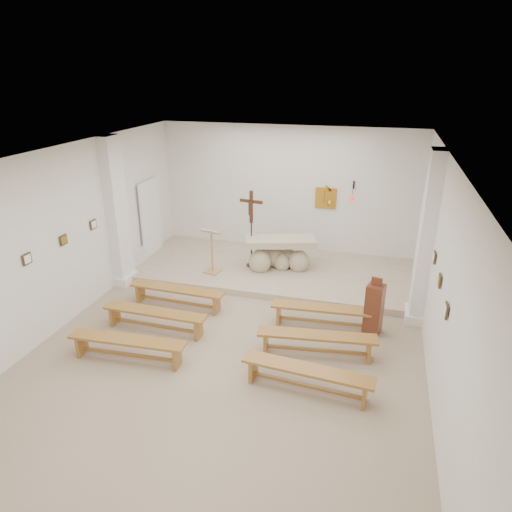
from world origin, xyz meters
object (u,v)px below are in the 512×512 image
(bench_left_front, at_px, (177,293))
(altar, at_px, (279,256))
(bench_left_second, at_px, (155,316))
(bench_right_second, at_px, (317,340))
(donation_pedestal, at_px, (374,309))
(bench_left_third, at_px, (128,344))
(lectern, at_px, (212,251))
(bench_right_third, at_px, (307,374))
(crucifix_stand, at_px, (251,224))
(bench_right_front, at_px, (324,312))

(bench_left_front, bearing_deg, altar, 54.87)
(bench_left_second, xyz_separation_m, bench_right_second, (3.19, 0.00, 0.00))
(donation_pedestal, height_order, bench_left_front, donation_pedestal)
(bench_right_second, xyz_separation_m, bench_left_third, (-3.19, -1.03, 0.00))
(lectern, height_order, bench_right_second, lectern)
(altar, relative_size, bench_left_second, 0.86)
(lectern, xyz_separation_m, bench_left_second, (-0.21, -2.64, -0.39))
(bench_left_front, xyz_separation_m, bench_right_third, (3.19, -2.07, 0.00))
(lectern, height_order, bench_left_third, lectern)
(bench_left_front, bearing_deg, bench_right_third, -30.70)
(lectern, relative_size, donation_pedestal, 0.98)
(donation_pedestal, xyz_separation_m, bench_right_third, (-0.94, -2.12, -0.19))
(bench_left_second, xyz_separation_m, bench_right_third, (3.19, -1.03, 0.00))
(bench_left_third, bearing_deg, crucifix_stand, 73.49)
(crucifix_stand, relative_size, bench_left_second, 0.92)
(crucifix_stand, distance_m, bench_right_front, 3.26)
(lectern, bearing_deg, bench_left_second, -85.40)
(altar, bearing_deg, bench_left_front, -143.68)
(altar, xyz_separation_m, bench_left_third, (-1.75, -4.35, -0.15))
(altar, relative_size, bench_left_front, 0.86)
(bench_left_front, xyz_separation_m, bench_right_second, (3.19, -1.03, 0.00))
(lectern, height_order, bench_left_second, lectern)
(bench_right_second, bearing_deg, altar, 106.42)
(lectern, distance_m, bench_left_second, 2.67)
(crucifix_stand, distance_m, bench_left_front, 2.65)
(crucifix_stand, relative_size, donation_pedestal, 1.65)
(lectern, xyz_separation_m, bench_right_third, (2.98, -3.67, -0.39))
(bench_right_front, bearing_deg, bench_left_second, -166.12)
(bench_left_front, relative_size, bench_left_third, 1.00)
(bench_left_front, bearing_deg, bench_right_front, 2.26)
(bench_left_front, bearing_deg, bench_left_second, -87.74)
(bench_right_front, bearing_deg, crucifix_stand, 129.82)
(bench_right_second, relative_size, bench_right_third, 1.00)
(bench_left_second, bearing_deg, bench_left_front, 91.17)
(bench_left_second, height_order, bench_right_third, same)
(bench_right_third, bearing_deg, lectern, 134.31)
(bench_left_front, height_order, bench_right_third, same)
(lectern, bearing_deg, bench_right_front, -19.19)
(bench_left_front, distance_m, bench_left_second, 1.03)
(bench_left_front, bearing_deg, donation_pedestal, 2.97)
(donation_pedestal, bearing_deg, lectern, 172.48)
(donation_pedestal, height_order, bench_left_third, donation_pedestal)
(bench_left_second, relative_size, bench_right_third, 0.99)
(altar, bearing_deg, crucifix_stand, 166.81)
(lectern, xyz_separation_m, bench_right_front, (2.98, -1.60, -0.39))
(lectern, relative_size, bench_right_third, 0.54)
(crucifix_stand, bearing_deg, bench_left_front, -106.30)
(crucifix_stand, xyz_separation_m, bench_left_third, (-1.03, -4.31, -0.95))
(crucifix_stand, height_order, bench_right_front, crucifix_stand)
(donation_pedestal, xyz_separation_m, bench_left_front, (-4.13, -0.05, -0.19))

